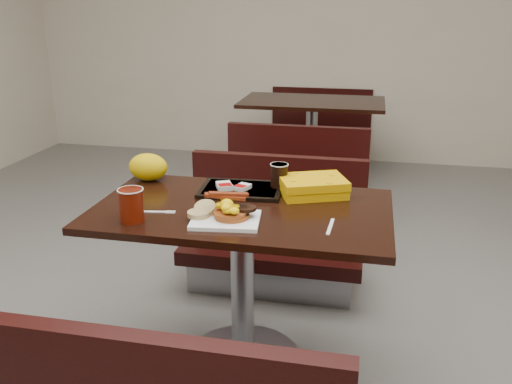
% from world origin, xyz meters
% --- Properties ---
extents(floor, '(6.00, 7.00, 0.01)m').
position_xyz_m(floor, '(0.00, 0.00, 0.00)').
color(floor, slate).
rests_on(floor, ground).
extents(wall_back, '(6.00, 0.01, 2.80)m').
position_xyz_m(wall_back, '(0.00, 3.50, 1.40)').
color(wall_back, beige).
rests_on(wall_back, ground).
extents(table_near, '(1.20, 0.70, 0.75)m').
position_xyz_m(table_near, '(0.00, 0.00, 0.38)').
color(table_near, black).
rests_on(table_near, floor).
extents(bench_near_n, '(1.00, 0.46, 0.72)m').
position_xyz_m(bench_near_n, '(0.00, 0.70, 0.36)').
color(bench_near_n, black).
rests_on(bench_near_n, floor).
extents(table_far, '(1.20, 0.70, 0.75)m').
position_xyz_m(table_far, '(0.00, 2.60, 0.38)').
color(table_far, black).
rests_on(table_far, floor).
extents(bench_far_s, '(1.00, 0.46, 0.72)m').
position_xyz_m(bench_far_s, '(0.00, 1.90, 0.36)').
color(bench_far_s, black).
rests_on(bench_far_s, floor).
extents(bench_far_n, '(1.00, 0.46, 0.72)m').
position_xyz_m(bench_far_n, '(0.00, 3.30, 0.36)').
color(bench_far_n, black).
rests_on(bench_far_n, floor).
extents(platter, '(0.28, 0.23, 0.02)m').
position_xyz_m(platter, '(-0.02, -0.17, 0.76)').
color(platter, white).
rests_on(platter, table_near).
extents(pancake_stack, '(0.17, 0.17, 0.03)m').
position_xyz_m(pancake_stack, '(-0.00, -0.15, 0.78)').
color(pancake_stack, '#9F4D1A').
rests_on(pancake_stack, platter).
extents(sausage_patty, '(0.08, 0.08, 0.01)m').
position_xyz_m(sausage_patty, '(0.05, -0.13, 0.80)').
color(sausage_patty, black).
rests_on(sausage_patty, pancake_stack).
extents(scrambled_eggs, '(0.10, 0.09, 0.05)m').
position_xyz_m(scrambled_eggs, '(-0.02, -0.17, 0.82)').
color(scrambled_eggs, '#FFEC05').
rests_on(scrambled_eggs, pancake_stack).
extents(bacon_strips, '(0.17, 0.11, 0.01)m').
position_xyz_m(bacon_strips, '(-0.03, -0.15, 0.85)').
color(bacon_strips, '#490705').
rests_on(bacon_strips, scrambled_eggs).
extents(muffin_bottom, '(0.09, 0.09, 0.02)m').
position_xyz_m(muffin_bottom, '(-0.13, -0.17, 0.77)').
color(muffin_bottom, tan).
rests_on(muffin_bottom, platter).
extents(muffin_top, '(0.09, 0.09, 0.05)m').
position_xyz_m(muffin_top, '(-0.12, -0.13, 0.79)').
color(muffin_top, tan).
rests_on(muffin_top, platter).
extents(coffee_cup_near, '(0.09, 0.09, 0.13)m').
position_xyz_m(coffee_cup_near, '(-0.37, -0.23, 0.81)').
color(coffee_cup_near, maroon).
rests_on(coffee_cup_near, table_near).
extents(fork, '(0.14, 0.05, 0.00)m').
position_xyz_m(fork, '(-0.33, -0.13, 0.75)').
color(fork, white).
rests_on(fork, table_near).
extents(knife, '(0.02, 0.15, 0.00)m').
position_xyz_m(knife, '(0.37, -0.13, 0.75)').
color(knife, white).
rests_on(knife, table_near).
extents(condiment_syrup, '(0.06, 0.05, 0.01)m').
position_xyz_m(condiment_syrup, '(-0.09, 0.08, 0.76)').
color(condiment_syrup, '#B06007').
rests_on(condiment_syrup, table_near).
extents(condiment_ketchup, '(0.04, 0.03, 0.01)m').
position_xyz_m(condiment_ketchup, '(-0.07, -0.02, 0.76)').
color(condiment_ketchup, '#8C0504').
rests_on(condiment_ketchup, table_near).
extents(tray, '(0.37, 0.27, 0.02)m').
position_xyz_m(tray, '(-0.05, 0.19, 0.76)').
color(tray, black).
rests_on(tray, table_near).
extents(hashbrown_sleeve_left, '(0.09, 0.10, 0.02)m').
position_xyz_m(hashbrown_sleeve_left, '(-0.12, 0.17, 0.78)').
color(hashbrown_sleeve_left, silver).
rests_on(hashbrown_sleeve_left, tray).
extents(hashbrown_sleeve_right, '(0.07, 0.09, 0.02)m').
position_xyz_m(hashbrown_sleeve_right, '(-0.04, 0.17, 0.78)').
color(hashbrown_sleeve_right, silver).
rests_on(hashbrown_sleeve_right, tray).
extents(coffee_cup_far, '(0.09, 0.09, 0.10)m').
position_xyz_m(coffee_cup_far, '(0.11, 0.24, 0.82)').
color(coffee_cup_far, black).
rests_on(coffee_cup_far, tray).
extents(clamshell, '(0.33, 0.30, 0.07)m').
position_xyz_m(clamshell, '(0.26, 0.21, 0.79)').
color(clamshell, '#D39603').
rests_on(clamshell, table_near).
extents(paper_bag, '(0.18, 0.14, 0.13)m').
position_xyz_m(paper_bag, '(-0.51, 0.26, 0.81)').
color(paper_bag, '#D09606').
rests_on(paper_bag, table_near).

